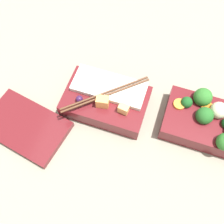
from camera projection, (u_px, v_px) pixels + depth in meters
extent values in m
plane|color=gray|center=(162.00, 115.00, 0.65)|extent=(3.00, 3.00, 0.00)
cube|color=maroon|center=(206.00, 123.00, 0.62)|extent=(0.20, 0.13, 0.05)
sphere|color=#236023|center=(204.00, 116.00, 0.59)|extent=(0.04, 0.04, 0.04)
sphere|color=#19511E|center=(187.00, 102.00, 0.61)|extent=(0.03, 0.03, 0.03)
sphere|color=#2D7028|center=(203.00, 97.00, 0.61)|extent=(0.04, 0.04, 0.04)
cylinder|color=orange|center=(208.00, 108.00, 0.61)|extent=(0.04, 0.04, 0.01)
cylinder|color=orange|center=(205.00, 116.00, 0.60)|extent=(0.03, 0.03, 0.01)
cylinder|color=orange|center=(179.00, 104.00, 0.61)|extent=(0.04, 0.04, 0.01)
sphere|color=beige|center=(219.00, 110.00, 0.60)|extent=(0.04, 0.04, 0.04)
cube|color=maroon|center=(106.00, 102.00, 0.64)|extent=(0.20, 0.13, 0.05)
cube|color=silver|center=(109.00, 87.00, 0.63)|extent=(0.18, 0.07, 0.01)
cube|color=#EAB266|center=(124.00, 109.00, 0.60)|extent=(0.03, 0.02, 0.02)
cube|color=#F4A356|center=(103.00, 102.00, 0.60)|extent=(0.03, 0.03, 0.03)
sphere|color=#381942|center=(79.00, 99.00, 0.61)|extent=(0.02, 0.02, 0.02)
cylinder|color=#56331E|center=(105.00, 93.00, 0.61)|extent=(0.17, 0.15, 0.01)
cylinder|color=#56331E|center=(106.00, 95.00, 0.61)|extent=(0.17, 0.15, 0.01)
cube|color=maroon|center=(26.00, 126.00, 0.63)|extent=(0.22, 0.16, 0.02)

